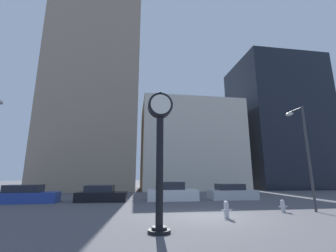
% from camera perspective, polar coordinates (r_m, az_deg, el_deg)
% --- Properties ---
extents(ground_plane, '(200.00, 200.00, 0.00)m').
position_cam_1_polar(ground_plane, '(12.35, 10.63, -21.65)').
color(ground_plane, '#515156').
extents(building_tall_tower, '(13.30, 12.00, 39.03)m').
position_cam_1_polar(building_tall_tower, '(40.14, -17.31, 13.91)').
color(building_tall_tower, gray).
rests_on(building_tall_tower, ground_plane).
extents(building_storefront_row, '(15.05, 12.00, 13.30)m').
position_cam_1_polar(building_storefront_row, '(36.90, 5.16, -5.28)').
color(building_storefront_row, beige).
rests_on(building_storefront_row, ground_plane).
extents(building_glass_modern, '(13.66, 12.00, 22.23)m').
position_cam_1_polar(building_glass_modern, '(44.41, 25.89, 0.55)').
color(building_glass_modern, black).
rests_on(building_glass_modern, ground_plane).
extents(street_clock, '(0.97, 0.83, 5.36)m').
position_cam_1_polar(street_clock, '(8.74, -2.09, -4.39)').
color(street_clock, black).
rests_on(street_clock, ground_plane).
extents(car_blue, '(4.63, 2.03, 1.34)m').
position_cam_1_polar(car_blue, '(20.93, -32.44, -14.61)').
color(car_blue, '#28429E').
rests_on(car_blue, ground_plane).
extents(car_black, '(4.02, 2.10, 1.27)m').
position_cam_1_polar(car_black, '(19.62, -16.55, -16.35)').
color(car_black, black).
rests_on(car_black, ground_plane).
extents(car_white, '(4.22, 2.00, 1.51)m').
position_cam_1_polar(car_white, '(19.59, 0.94, -16.55)').
color(car_white, silver).
rests_on(car_white, ground_plane).
extents(car_silver, '(4.05, 1.89, 1.32)m').
position_cam_1_polar(car_silver, '(21.22, 15.87, -15.99)').
color(car_silver, '#BCBCC1').
rests_on(car_silver, ground_plane).
extents(fire_hydrant_near, '(0.52, 0.23, 0.68)m').
position_cam_1_polar(fire_hydrant_near, '(14.99, 27.13, -17.57)').
color(fire_hydrant_near, '#B7B7BC').
rests_on(fire_hydrant_near, ground_plane).
extents(fire_hydrant_far, '(0.52, 0.23, 0.81)m').
position_cam_1_polar(fire_hydrant_far, '(11.91, 14.61, -19.81)').
color(fire_hydrant_far, '#B7B7BC').
rests_on(fire_hydrant_far, ground_plane).
extents(street_lamp_right, '(0.36, 1.57, 6.28)m').
position_cam_1_polar(street_lamp_right, '(16.30, 30.85, -3.07)').
color(street_lamp_right, '#38383D').
rests_on(street_lamp_right, ground_plane).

